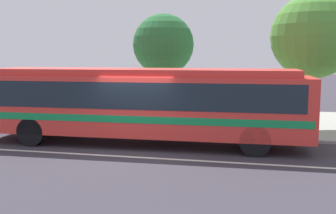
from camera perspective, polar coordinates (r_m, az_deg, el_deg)
ground_plane at (r=13.68m, az=-4.48°, el=-6.17°), size 120.00×120.00×0.00m
sidewalk_slab at (r=19.87m, az=1.04°, el=-1.76°), size 60.00×8.00×0.12m
lane_stripe_center at (r=12.94m, az=-5.53°, el=-6.95°), size 56.00×0.16×0.01m
transit_bus at (r=14.54m, az=-3.60°, el=0.94°), size 11.74×2.82×2.70m
pedestrian_waiting_near_sign at (r=17.34m, az=-2.82°, el=0.23°), size 0.38×0.38×1.61m
bus_stop_sign at (r=15.81m, az=8.97°, el=1.94°), size 0.08×0.44×2.52m
street_tree_near_stop at (r=19.09m, az=-0.65°, el=8.69°), size 2.83×2.83×4.97m
street_tree_mid_block at (r=17.84m, az=19.72°, el=9.29°), size 3.46×3.46×5.55m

